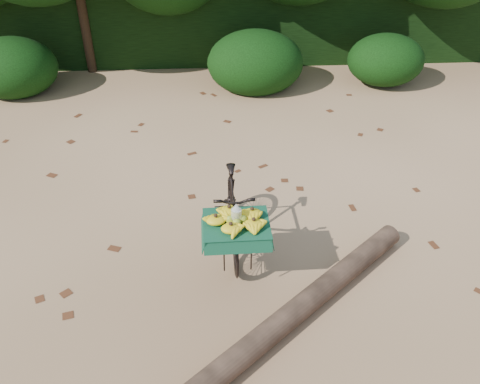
{
  "coord_description": "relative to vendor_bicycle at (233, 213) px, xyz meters",
  "views": [
    {
      "loc": [
        0.67,
        -4.92,
        3.91
      ],
      "look_at": [
        0.93,
        -0.55,
        0.9
      ],
      "focal_mm": 38.0,
      "sensor_mm": 36.0,
      "label": 1
    }
  ],
  "objects": [
    {
      "name": "ground",
      "position": [
        -0.86,
        0.35,
        -0.48
      ],
      "size": [
        80.0,
        80.0,
        0.0
      ],
      "primitive_type": "plane",
      "color": "tan",
      "rests_on": "ground"
    },
    {
      "name": "vendor_bicycle",
      "position": [
        0.0,
        0.0,
        0.0
      ],
      "size": [
        0.68,
        1.66,
        0.94
      ],
      "rotation": [
        0.0,
        0.0,
        0.02
      ],
      "color": "black",
      "rests_on": "ground"
    },
    {
      "name": "fallen_log",
      "position": [
        0.61,
        -1.13,
        -0.36
      ],
      "size": [
        2.64,
        2.33,
        0.24
      ],
      "primitive_type": "cylinder",
      "rotation": [
        1.57,
        0.0,
        -0.86
      ],
      "color": "brown",
      "rests_on": "ground"
    },
    {
      "name": "hedge_backdrop",
      "position": [
        -0.86,
        6.65,
        0.42
      ],
      "size": [
        26.0,
        1.8,
        1.8
      ],
      "primitive_type": "cube",
      "color": "black",
      "rests_on": "ground"
    },
    {
      "name": "bush_clumps",
      "position": [
        -0.36,
        4.65,
        -0.03
      ],
      "size": [
        8.8,
        1.7,
        0.9
      ],
      "primitive_type": null,
      "color": "black",
      "rests_on": "ground"
    },
    {
      "name": "leaf_litter",
      "position": [
        -0.86,
        1.0,
        -0.47
      ],
      "size": [
        7.0,
        7.3,
        0.01
      ],
      "primitive_type": null,
      "color": "#502915",
      "rests_on": "ground"
    }
  ]
}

